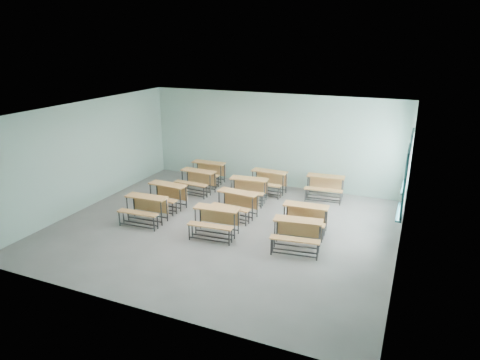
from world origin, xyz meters
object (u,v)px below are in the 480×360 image
object	(u,v)px
desk_unit_r0c1	(215,218)
desk_unit_r3c2	(325,184)
desk_unit_r1c1	(236,201)
desk_unit_r3c1	(268,179)
desk_unit_r0c2	(297,230)
desk_unit_r3c0	(208,169)
desk_unit_r0c0	(145,206)
desk_unit_r2c0	(197,178)
desk_unit_r1c0	(166,193)
desk_unit_r1c2	(305,215)
desk_unit_r2c1	(248,187)

from	to	relation	value
desk_unit_r0c1	desk_unit_r3c2	xyz separation A→B (m)	(2.03, 3.82, 0.00)
desk_unit_r1c1	desk_unit_r3c1	world-z (taller)	same
desk_unit_r0c2	desk_unit_r1c1	world-z (taller)	same
desk_unit_r3c0	desk_unit_r0c0	bearing A→B (deg)	-91.22
desk_unit_r2c0	desk_unit_r1c0	bearing A→B (deg)	-93.34
desk_unit_r3c1	desk_unit_r1c0	bearing A→B (deg)	-131.18
desk_unit_r0c0	desk_unit_r2c0	world-z (taller)	same
desk_unit_r1c2	desk_unit_r2c0	world-z (taller)	same
desk_unit_r0c0	desk_unit_r0c2	distance (m)	4.36
desk_unit_r0c0	desk_unit_r1c0	distance (m)	1.14
desk_unit_r0c1	desk_unit_r0c2	xyz separation A→B (m)	(2.17, 0.09, 0.00)
desk_unit_r1c0	desk_unit_r3c1	size ratio (longest dim) A/B	1.00
desk_unit_r0c1	desk_unit_r0c0	bearing A→B (deg)	175.52
desk_unit_r0c0	desk_unit_r1c2	xyz separation A→B (m)	(4.28, 1.11, 0.00)
desk_unit_r1c2	desk_unit_r3c2	xyz separation A→B (m)	(-0.06, 2.73, 0.00)
desk_unit_r0c1	desk_unit_r2c1	distance (m)	2.62
desk_unit_r0c0	desk_unit_r1c2	size ratio (longest dim) A/B	0.99
desk_unit_r1c2	desk_unit_r3c2	world-z (taller)	same
desk_unit_r0c0	desk_unit_r2c0	distance (m)	2.73
desk_unit_r3c0	desk_unit_r3c2	distance (m)	4.20
desk_unit_r0c1	desk_unit_r2c1	xyz separation A→B (m)	(-0.14, 2.62, 0.00)
desk_unit_r0c0	desk_unit_r2c1	world-z (taller)	same
desk_unit_r3c1	desk_unit_r1c1	bearing A→B (deg)	-91.28
desk_unit_r0c2	desk_unit_r2c1	size ratio (longest dim) A/B	1.01
desk_unit_r0c0	desk_unit_r1c1	xyz separation A→B (m)	(2.20, 1.35, 0.00)
desk_unit_r1c1	desk_unit_r3c0	xyz separation A→B (m)	(-2.18, 2.42, 0.00)
desk_unit_r0c1	desk_unit_r0c2	bearing A→B (deg)	-2.39
desk_unit_r0c2	desk_unit_r1c2	world-z (taller)	same
desk_unit_r3c1	desk_unit_r2c0	bearing A→B (deg)	-155.12
desk_unit_r1c0	desk_unit_r3c2	world-z (taller)	same
desk_unit_r1c0	desk_unit_r3c1	bearing A→B (deg)	49.09
desk_unit_r1c1	desk_unit_r1c2	distance (m)	2.10
desk_unit_r3c0	desk_unit_r3c2	bearing A→B (deg)	0.02
desk_unit_r1c1	desk_unit_r1c2	xyz separation A→B (m)	(2.08, -0.24, 0.00)
desk_unit_r1c0	desk_unit_r3c1	xyz separation A→B (m)	(2.39, 2.48, 0.00)
desk_unit_r3c1	desk_unit_r3c0	bearing A→B (deg)	179.24
desk_unit_r1c2	desk_unit_r3c0	bearing A→B (deg)	144.33
desk_unit_r0c1	desk_unit_r1c1	bearing A→B (deg)	84.70
desk_unit_r0c2	desk_unit_r3c0	world-z (taller)	same
desk_unit_r0c0	desk_unit_r3c2	size ratio (longest dim) A/B	0.98
desk_unit_r0c1	desk_unit_r3c1	bearing A→B (deg)	82.43
desk_unit_r2c1	desk_unit_r3c0	size ratio (longest dim) A/B	1.06
desk_unit_r3c2	desk_unit_r2c0	bearing A→B (deg)	-169.60
desk_unit_r0c2	desk_unit_r3c1	size ratio (longest dim) A/B	1.05
desk_unit_r0c2	desk_unit_r3c1	xyz separation A→B (m)	(-2.00, 3.52, 0.00)
desk_unit_r0c0	desk_unit_r1c2	bearing A→B (deg)	11.50
desk_unit_r0c2	desk_unit_r2c0	bearing A→B (deg)	140.28
desk_unit_r1c1	desk_unit_r3c2	size ratio (longest dim) A/B	1.00
desk_unit_r1c2	desk_unit_r2c1	size ratio (longest dim) A/B	0.97
desk_unit_r3c0	desk_unit_r3c1	distance (m)	2.34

